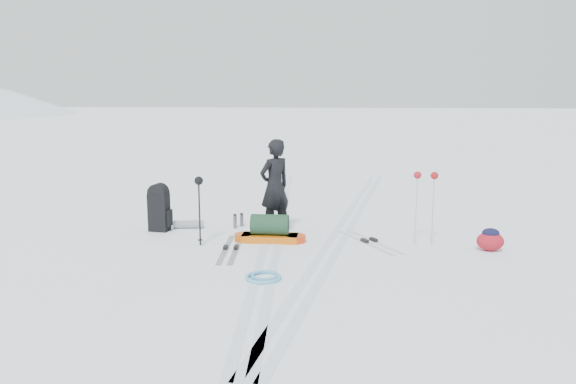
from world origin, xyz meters
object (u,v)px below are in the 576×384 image
at_px(skier, 275,187).
at_px(ski_poles_black, 199,189).
at_px(pulk_sled, 270,231).
at_px(expedition_rucksack, 163,209).

bearing_deg(skier, ski_poles_black, -4.77).
distance_m(skier, pulk_sled, 0.98).
xyz_separation_m(skier, ski_poles_black, (-1.25, -1.04, 0.11)).
distance_m(pulk_sled, expedition_rucksack, 2.36).
relative_size(expedition_rucksack, ski_poles_black, 0.81).
distance_m(skier, expedition_rucksack, 2.33).
bearing_deg(pulk_sled, ski_poles_black, -162.73).
bearing_deg(ski_poles_black, expedition_rucksack, 149.91).
xyz_separation_m(expedition_rucksack, ski_poles_black, (1.03, -1.00, 0.60)).
bearing_deg(ski_poles_black, skier, 53.92).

